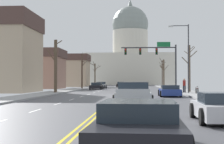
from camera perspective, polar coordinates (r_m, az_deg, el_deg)
ground at (r=37.00m, az=1.07°, el=-3.86°), size 20.00×180.00×0.20m
signal_gantry at (r=49.38m, az=7.38°, el=2.76°), size 7.91×0.41×6.97m
street_lamp_right at (r=41.94m, az=12.22°, el=3.26°), size 2.45×0.24×8.20m
capitol_building at (r=117.81m, az=3.06°, el=2.64°), size 29.36×19.20×29.48m
sedan_near_00 at (r=46.15m, az=3.72°, el=-2.68°), size 2.15×4.45×1.20m
sedan_near_01 at (r=40.19m, az=3.71°, el=-2.85°), size 2.18×4.75×1.26m
sedan_near_02 at (r=34.56m, az=9.58°, el=-3.16°), size 2.11×4.65×1.14m
sedan_near_03 at (r=28.56m, az=3.80°, el=-3.49°), size 2.15×4.44×1.20m
pickup_truck_near_04 at (r=21.25m, az=3.57°, el=-3.93°), size 2.31×5.43×1.51m
sedan_near_05 at (r=14.21m, az=17.63°, el=-5.73°), size 2.09×4.25×1.16m
sedan_near_06 at (r=7.88m, az=4.51°, el=-9.27°), size 2.19×4.71×1.18m
sedan_oncoming_00 at (r=59.66m, az=-2.59°, el=-2.38°), size 2.18×4.55×1.20m
sedan_oncoming_01 at (r=67.70m, az=-1.86°, el=-2.23°), size 2.09×4.43×1.26m
sedan_oncoming_02 at (r=81.12m, az=1.47°, el=-2.10°), size 2.04×4.67×1.19m
flank_building_00 at (r=67.33m, az=-13.47°, el=0.53°), size 12.71×8.36×7.51m
flank_building_02 at (r=83.62m, az=-7.90°, el=0.25°), size 11.93×7.05×7.81m
bare_tree_00 at (r=78.04m, az=8.63°, el=-0.09°), size 1.95×2.37×6.08m
bare_tree_01 at (r=42.24m, az=-9.41°, el=1.11°), size 1.91×1.63×6.43m
bare_tree_02 at (r=45.39m, az=12.75°, el=0.75°), size 2.01×1.81×6.03m
bare_tree_03 at (r=62.90m, az=-4.99°, el=0.38°), size 2.39×2.63×6.65m
bare_tree_04 at (r=86.09m, az=8.39°, el=0.00°), size 1.49×1.96×7.07m
bare_tree_05 at (r=85.23m, az=-2.86°, el=-0.28°), size 2.74×2.44×6.20m
pedestrian_00 at (r=42.22m, az=11.97°, el=-2.08°), size 0.35×0.34×1.69m
bicycle_parked at (r=38.59m, az=13.99°, el=-3.02°), size 0.12×1.77×0.85m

